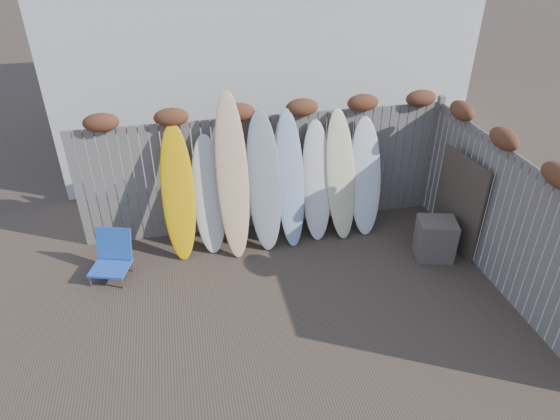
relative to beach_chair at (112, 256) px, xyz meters
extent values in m
plane|color=#493A2D|center=(2.49, -1.52, -0.33)|extent=(80.00, 80.00, 0.00)
cube|color=slate|center=(2.49, 0.88, 0.67)|extent=(6.00, 0.10, 2.00)
cube|color=slate|center=(5.49, 0.88, 0.72)|extent=(0.10, 0.10, 2.10)
ellipsoid|color=brown|center=(0.09, 0.84, 1.77)|extent=(0.52, 0.28, 0.28)
ellipsoid|color=brown|center=(1.09, 0.84, 1.77)|extent=(0.52, 0.28, 0.28)
ellipsoid|color=brown|center=(2.09, 0.84, 1.77)|extent=(0.52, 0.28, 0.28)
ellipsoid|color=brown|center=(3.09, 0.84, 1.77)|extent=(0.52, 0.28, 0.28)
ellipsoid|color=brown|center=(4.09, 0.84, 1.77)|extent=(0.52, 0.28, 0.28)
ellipsoid|color=brown|center=(5.09, 0.84, 1.77)|extent=(0.52, 0.28, 0.28)
cube|color=slate|center=(5.49, -1.32, 0.67)|extent=(0.10, 4.40, 2.00)
ellipsoid|color=brown|center=(5.45, -2.02, 1.77)|extent=(0.28, 0.56, 0.28)
ellipsoid|color=brown|center=(5.45, -0.92, 1.77)|extent=(0.28, 0.56, 0.28)
ellipsoid|color=brown|center=(5.45, 0.18, 1.77)|extent=(0.28, 0.56, 0.28)
cube|color=silver|center=(2.99, 4.98, 2.67)|extent=(8.00, 5.00, 6.00)
cube|color=blue|center=(-0.04, -0.12, -0.13)|extent=(0.65, 0.61, 0.03)
cube|color=blue|center=(0.04, 0.12, 0.14)|extent=(0.56, 0.32, 0.49)
cylinder|color=#A2A1A8|center=(-0.33, -0.24, -0.23)|extent=(0.03, 0.03, 0.20)
cylinder|color=#ABABB3|center=(-0.21, 0.14, -0.23)|extent=(0.03, 0.03, 0.20)
cylinder|color=#ABABB3|center=(0.13, -0.39, -0.23)|extent=(0.03, 0.03, 0.20)
cylinder|color=#A3A4AA|center=(0.25, -0.01, -0.23)|extent=(0.03, 0.03, 0.20)
cube|color=#6A614F|center=(4.91, -0.61, 0.00)|extent=(0.66, 0.60, 0.66)
cube|color=brown|center=(5.33, -0.41, 0.46)|extent=(0.17, 1.06, 1.59)
ellipsoid|color=#FFB508|center=(1.06, 0.43, 0.70)|extent=(0.55, 0.76, 2.05)
ellipsoid|color=silver|center=(1.53, 0.48, 0.59)|extent=(0.54, 0.67, 1.84)
ellipsoid|color=#ECBE72|center=(1.90, 0.38, 0.92)|extent=(0.52, 0.89, 2.49)
ellipsoid|color=gray|center=(2.39, 0.42, 0.75)|extent=(0.55, 0.77, 2.16)
ellipsoid|color=#96A9C5|center=(2.82, 0.44, 0.74)|extent=(0.46, 0.76, 2.14)
ellipsoid|color=silver|center=(3.27, 0.49, 0.63)|extent=(0.55, 0.72, 1.92)
ellipsoid|color=beige|center=(3.67, 0.46, 0.70)|extent=(0.53, 0.75, 2.07)
ellipsoid|color=silver|center=(4.10, 0.47, 0.62)|extent=(0.58, 0.72, 1.91)
camera|label=1|loc=(1.18, -6.36, 4.46)|focal=32.00mm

